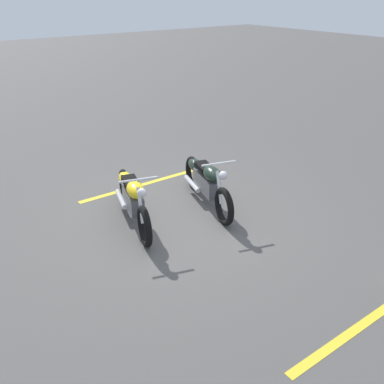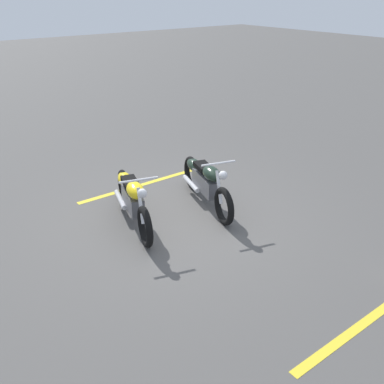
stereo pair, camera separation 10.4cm
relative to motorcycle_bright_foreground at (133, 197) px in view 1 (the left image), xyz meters
The scene contains 5 objects.
ground_plane 0.93m from the motorcycle_bright_foreground, 60.79° to the left, with size 60.00×60.00×0.00m, color #514F4C.
motorcycle_bright_foreground is the anchor object (origin of this frame).
motorcycle_dark_foreground 1.45m from the motorcycle_bright_foreground, 80.95° to the left, with size 2.17×0.82×1.04m.
parking_stripe_near 1.70m from the motorcycle_bright_foreground, 137.86° to the left, with size 3.20×0.12×0.01m, color yellow.
parking_stripe_mid 4.15m from the motorcycle_bright_foreground, 17.20° to the left, with size 3.20×0.12×0.01m, color yellow.
Camera 1 is at (5.56, -3.86, 3.75)m, focal length 40.49 mm.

